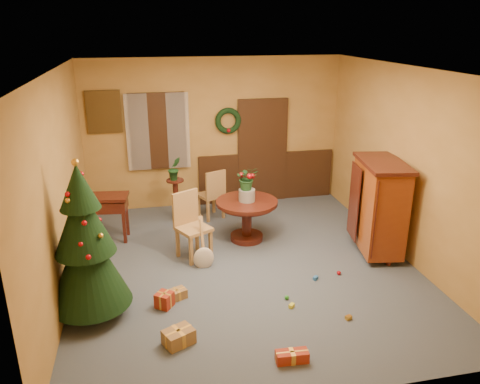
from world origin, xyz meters
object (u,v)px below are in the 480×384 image
object	(u,v)px
sideboard	(379,205)
dining_table	(247,213)
christmas_tree	(86,245)
writing_desk	(101,207)
chair_near	(190,223)

from	to	relation	value
sideboard	dining_table	bearing A→B (deg)	156.10
christmas_tree	writing_desk	size ratio (longest dim) A/B	2.17
dining_table	christmas_tree	bearing A→B (deg)	-144.02
dining_table	chair_near	world-z (taller)	chair_near
chair_near	christmas_tree	distance (m)	1.98
writing_desk	sideboard	size ratio (longest dim) A/B	0.62
dining_table	sideboard	world-z (taller)	sideboard
christmas_tree	sideboard	world-z (taller)	christmas_tree
dining_table	writing_desk	size ratio (longest dim) A/B	1.09
christmas_tree	dining_table	bearing A→B (deg)	35.98
sideboard	christmas_tree	bearing A→B (deg)	-168.53
chair_near	sideboard	distance (m)	2.96
christmas_tree	sideboard	bearing A→B (deg)	11.47
dining_table	chair_near	size ratio (longest dim) A/B	0.98
chair_near	dining_table	bearing A→B (deg)	21.07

